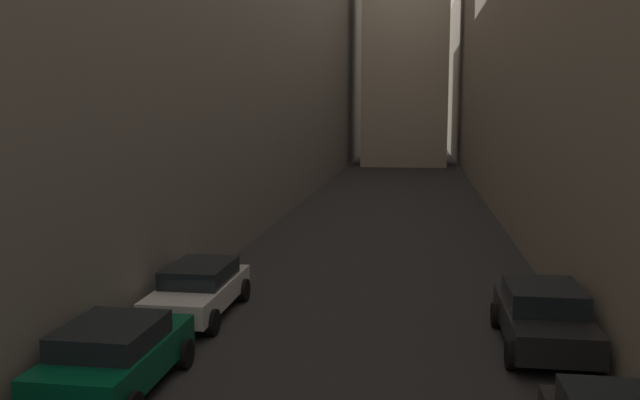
% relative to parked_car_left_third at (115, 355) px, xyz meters
% --- Properties ---
extents(ground_plane, '(264.00, 264.00, 0.00)m').
position_rel_parked_car_left_third_xyz_m(ground_plane, '(4.40, 29.96, -0.78)').
color(ground_plane, '#232326').
extents(building_block_left, '(14.31, 108.00, 20.56)m').
position_rel_parked_car_left_third_xyz_m(building_block_left, '(-8.25, 31.96, 9.50)').
color(building_block_left, slate).
rests_on(building_block_left, ground).
extents(building_block_right, '(12.72, 108.00, 19.13)m').
position_rel_parked_car_left_third_xyz_m(building_block_right, '(16.26, 31.96, 8.78)').
color(building_block_right, gray).
rests_on(building_block_right, ground).
extents(parked_car_left_third, '(2.05, 4.01, 1.46)m').
position_rel_parked_car_left_third_xyz_m(parked_car_left_third, '(0.00, 0.00, 0.00)').
color(parked_car_left_third, '#05472D').
rests_on(parked_car_left_third, ground).
extents(parked_car_left_far, '(1.94, 4.41, 1.41)m').
position_rel_parked_car_left_third_xyz_m(parked_car_left_far, '(0.00, 5.08, -0.03)').
color(parked_car_left_far, silver).
rests_on(parked_car_left_far, ground).
extents(parked_car_right_far, '(2.04, 4.21, 1.48)m').
position_rel_parked_car_left_third_xyz_m(parked_car_right_far, '(8.80, 3.85, -0.01)').
color(parked_car_right_far, black).
rests_on(parked_car_right_far, ground).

